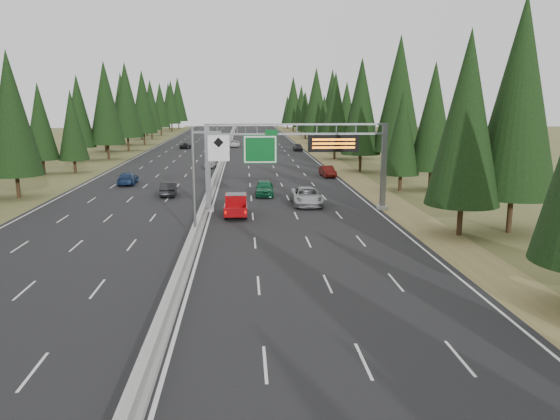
% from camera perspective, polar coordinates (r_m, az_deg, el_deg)
% --- Properties ---
extents(road, '(32.00, 260.00, 0.08)m').
position_cam_1_polar(road, '(94.05, -5.97, 5.26)').
color(road, black).
rests_on(road, ground).
extents(shoulder_right, '(3.60, 260.00, 0.06)m').
position_cam_1_polar(shoulder_right, '(95.05, 4.86, 5.34)').
color(shoulder_right, olive).
rests_on(shoulder_right, ground).
extents(shoulder_left, '(3.60, 260.00, 0.06)m').
position_cam_1_polar(shoulder_left, '(96.38, -16.64, 4.99)').
color(shoulder_left, '#525728').
rests_on(shoulder_left, ground).
extents(median_barrier, '(0.70, 260.00, 0.85)m').
position_cam_1_polar(median_barrier, '(94.01, -5.97, 5.49)').
color(median_barrier, gray).
rests_on(median_barrier, road).
extents(sign_gantry, '(16.75, 0.98, 7.80)m').
position_cam_1_polar(sign_gantry, '(48.86, 2.53, 5.96)').
color(sign_gantry, slate).
rests_on(sign_gantry, road).
extents(hov_sign_pole, '(2.80, 0.50, 8.00)m').
position_cam_1_polar(hov_sign_pole, '(38.88, -8.16, 3.69)').
color(hov_sign_pole, slate).
rests_on(hov_sign_pole, road).
extents(tree_row_right, '(11.71, 238.91, 18.68)m').
position_cam_1_polar(tree_row_right, '(80.08, 9.73, 10.63)').
color(tree_row_right, black).
rests_on(tree_row_right, ground).
extents(tree_row_left, '(11.60, 239.72, 18.74)m').
position_cam_1_polar(tree_row_left, '(87.75, -20.83, 10.30)').
color(tree_row_left, black).
rests_on(tree_row_left, ground).
extents(silver_minivan, '(2.76, 5.97, 1.66)m').
position_cam_1_polar(silver_minivan, '(52.04, 2.80, 1.44)').
color(silver_minivan, '#A5A5A9').
rests_on(silver_minivan, road).
extents(red_pickup, '(1.92, 5.37, 1.75)m').
position_cam_1_polar(red_pickup, '(47.64, -4.63, 0.67)').
color(red_pickup, black).
rests_on(red_pickup, road).
extents(car_ahead_green, '(2.10, 4.79, 1.61)m').
position_cam_1_polar(car_ahead_green, '(57.24, -1.62, 2.32)').
color(car_ahead_green, '#145A35').
rests_on(car_ahead_green, road).
extents(car_ahead_dkred, '(1.89, 4.39, 1.40)m').
position_cam_1_polar(car_ahead_dkred, '(71.97, 4.99, 4.04)').
color(car_ahead_dkred, '#55100C').
rests_on(car_ahead_dkred, road).
extents(car_ahead_dkgrey, '(1.93, 4.48, 1.29)m').
position_cam_1_polar(car_ahead_dkgrey, '(110.10, 1.88, 6.54)').
color(car_ahead_dkgrey, black).
rests_on(car_ahead_dkgrey, road).
extents(car_ahead_white, '(2.40, 5.02, 1.38)m').
position_cam_1_polar(car_ahead_white, '(119.74, -4.78, 6.91)').
color(car_ahead_white, silver).
rests_on(car_ahead_white, road).
extents(car_ahead_far, '(1.72, 3.86, 1.29)m').
position_cam_1_polar(car_ahead_far, '(151.34, -2.73, 7.82)').
color(car_ahead_far, black).
rests_on(car_ahead_far, road).
extents(car_onc_near, '(1.80, 4.46, 1.44)m').
position_cam_1_polar(car_onc_near, '(58.37, -11.58, 2.19)').
color(car_onc_near, black).
rests_on(car_onc_near, road).
extents(car_onc_blue, '(2.30, 5.08, 1.44)m').
position_cam_1_polar(car_onc_blue, '(67.48, -15.62, 3.21)').
color(car_onc_blue, navy).
rests_on(car_onc_blue, road).
extents(car_onc_white, '(1.89, 3.97, 1.31)m').
position_cam_1_polar(car_onc_white, '(82.41, -7.32, 4.87)').
color(car_onc_white, '#B3B3B3').
rests_on(car_onc_white, road).
extents(car_onc_far, '(2.25, 4.64, 1.27)m').
position_cam_1_polar(car_onc_far, '(117.75, -9.83, 6.69)').
color(car_onc_far, black).
rests_on(car_onc_far, road).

